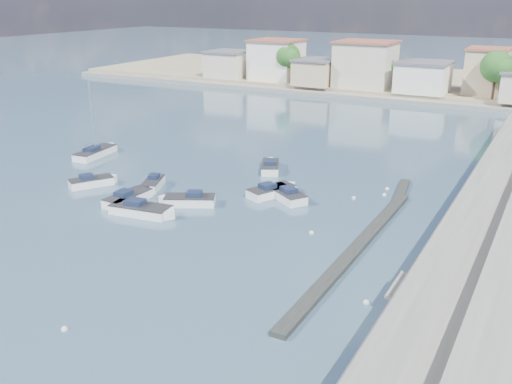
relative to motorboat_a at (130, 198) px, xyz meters
The scene contains 15 objects.
ground 33.31m from the motorboat_a, 63.97° to the left, with size 400.00×400.00×0.00m, color #273C4F.
breakwater 21.68m from the motorboat_a, ahead, with size 2.00×31.02×0.35m.
far_shore_land 83.22m from the motorboat_a, 79.88° to the left, with size 160.00×40.00×1.40m, color gray.
far_shore_quay 62.66m from the motorboat_a, 76.51° to the left, with size 160.00×2.50×0.80m, color slate.
shore_trees 62.69m from the motorboat_a, 68.42° to the left, with size 74.56×38.32×7.92m.
motorboat_a is the anchor object (origin of this frame).
motorboat_b 13.28m from the motorboat_a, 36.72° to the left, with size 3.69×5.13×1.48m.
motorboat_c 14.18m from the motorboat_a, 32.73° to the left, with size 5.03×4.21×1.48m.
motorboat_d 5.35m from the motorboat_a, 20.42° to the left, with size 4.94×3.72×1.48m.
motorboat_e 6.45m from the motorboat_a, 163.48° to the left, with size 3.59×4.45×1.48m.
motorboat_f 16.36m from the motorboat_a, 65.81° to the left, with size 3.51×4.85×1.48m.
motorboat_g 3.97m from the motorboat_a, 97.59° to the left, with size 2.88×4.30×1.48m.
motorboat_h 3.73m from the motorboat_a, 31.13° to the right, with size 6.04×2.81×1.48m.
sailboat 17.21m from the motorboat_a, 143.27° to the left, with size 2.76×6.65×9.00m.
mooring_buoys 18.49m from the motorboat_a, ahead, with size 14.41×33.12×0.39m.
Camera 1 is at (18.94, -27.19, 18.01)m, focal length 40.00 mm.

